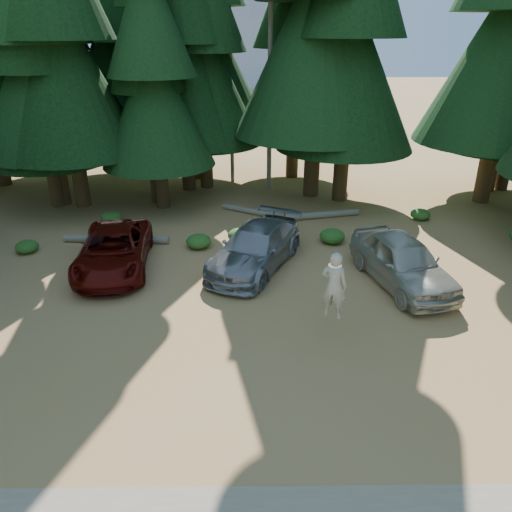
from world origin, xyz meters
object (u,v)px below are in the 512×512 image
object	(u,v)px
log_mid	(253,212)
silver_minivan_right	(403,261)
log_left	(116,239)
red_pickup	(114,250)
silver_minivan_center	(255,248)
frisbee_player	(334,285)
log_right	(309,216)

from	to	relation	value
log_mid	silver_minivan_right	bearing A→B (deg)	-23.81
log_left	log_mid	size ratio (longest dim) A/B	1.30
red_pickup	silver_minivan_center	bearing A→B (deg)	-4.75
silver_minivan_center	frisbee_player	bearing A→B (deg)	-40.17
red_pickup	log_mid	size ratio (longest dim) A/B	1.58
red_pickup	silver_minivan_center	world-z (taller)	silver_minivan_center
red_pickup	log_mid	distance (m)	7.58
red_pickup	silver_minivan_right	world-z (taller)	silver_minivan_right
silver_minivan_center	log_right	world-z (taller)	silver_minivan_center
log_mid	frisbee_player	bearing A→B (deg)	-47.35
red_pickup	log_left	distance (m)	2.49
silver_minivan_center	log_right	xyz separation A→B (m)	(2.47, 4.90, -0.60)
silver_minivan_center	log_left	distance (m)	6.09
log_mid	red_pickup	bearing A→B (deg)	-101.07
red_pickup	log_mid	world-z (taller)	red_pickup
red_pickup	log_left	world-z (taller)	red_pickup
log_left	log_right	size ratio (longest dim) A/B	0.88
silver_minivan_right	log_left	distance (m)	11.17
silver_minivan_center	silver_minivan_right	bearing A→B (deg)	9.03
silver_minivan_center	log_mid	xyz separation A→B (m)	(-0.05, 5.57, -0.62)
silver_minivan_center	silver_minivan_right	distance (m)	5.11
silver_minivan_center	log_left	bearing A→B (deg)	-177.68
log_right	log_left	bearing A→B (deg)	-175.54
red_pickup	log_right	world-z (taller)	red_pickup
frisbee_player	log_left	distance (m)	10.32
silver_minivan_right	frisbee_player	distance (m)	4.23
frisbee_player	log_mid	bearing A→B (deg)	-55.07
log_left	silver_minivan_right	bearing A→B (deg)	-15.53
red_pickup	silver_minivan_right	xyz separation A→B (m)	(10.00, -1.28, 0.11)
silver_minivan_right	log_right	size ratio (longest dim) A/B	1.01
red_pickup	silver_minivan_right	bearing A→B (deg)	-12.95
silver_minivan_right	red_pickup	bearing A→B (deg)	158.27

